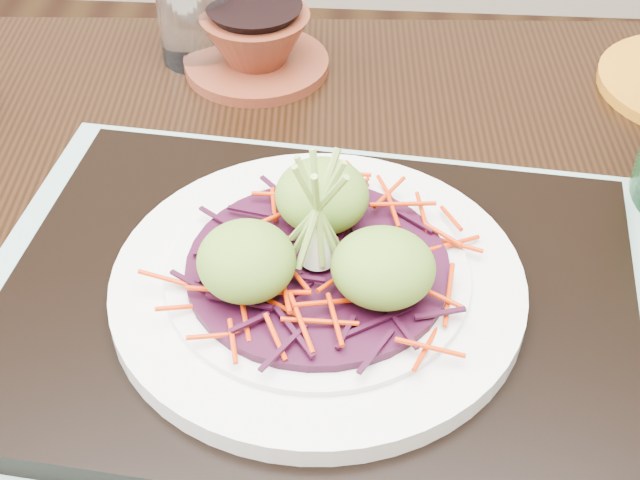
# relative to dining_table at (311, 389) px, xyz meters

# --- Properties ---
(dining_table) EXTENTS (1.29, 0.90, 0.78)m
(dining_table) POSITION_rel_dining_table_xyz_m (0.00, 0.00, 0.00)
(dining_table) COLOR black
(dining_table) RESTS_ON ground
(placemat) EXTENTS (0.53, 0.43, 0.00)m
(placemat) POSITION_rel_dining_table_xyz_m (0.01, -0.02, 0.10)
(placemat) COLOR #7FA49A
(placemat) RESTS_ON dining_table
(serving_tray) EXTENTS (0.46, 0.36, 0.02)m
(serving_tray) POSITION_rel_dining_table_xyz_m (0.01, -0.02, 0.12)
(serving_tray) COLOR black
(serving_tray) RESTS_ON placemat
(white_plate) EXTENTS (0.28, 0.28, 0.02)m
(white_plate) POSITION_rel_dining_table_xyz_m (0.01, -0.02, 0.14)
(white_plate) COLOR silver
(white_plate) RESTS_ON serving_tray
(cabbage_bed) EXTENTS (0.18, 0.18, 0.01)m
(cabbage_bed) POSITION_rel_dining_table_xyz_m (0.01, -0.02, 0.15)
(cabbage_bed) COLOR #370B21
(cabbage_bed) RESTS_ON white_plate
(carrot_julienne) EXTENTS (0.21, 0.21, 0.01)m
(carrot_julienne) POSITION_rel_dining_table_xyz_m (0.01, -0.02, 0.16)
(carrot_julienne) COLOR red
(carrot_julienne) RESTS_ON cabbage_bed
(guacamole_scoops) EXTENTS (0.15, 0.14, 0.05)m
(guacamole_scoops) POSITION_rel_dining_table_xyz_m (0.01, -0.02, 0.17)
(guacamole_scoops) COLOR olive
(guacamole_scoops) RESTS_ON cabbage_bed
(scallion_garnish) EXTENTS (0.06, 0.06, 0.10)m
(scallion_garnish) POSITION_rel_dining_table_xyz_m (0.01, -0.02, 0.20)
(scallion_garnish) COLOR #84AD45
(scallion_garnish) RESTS_ON cabbage_bed
(water_glass) EXTENTS (0.07, 0.07, 0.10)m
(water_glass) POSITION_rel_dining_table_xyz_m (-0.14, 0.33, 0.15)
(water_glass) COLOR white
(water_glass) RESTS_ON dining_table
(terracotta_bowl_set) EXTENTS (0.15, 0.15, 0.06)m
(terracotta_bowl_set) POSITION_rel_dining_table_xyz_m (-0.08, 0.31, 0.13)
(terracotta_bowl_set) COLOR #5F2616
(terracotta_bowl_set) RESTS_ON dining_table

